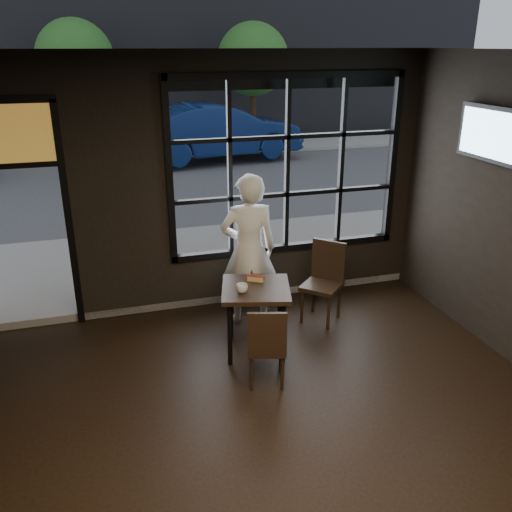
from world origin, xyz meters
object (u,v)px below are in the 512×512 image
object	(u,v)px
chair_near	(267,344)
man	(249,250)
cafe_table	(256,319)
navy_car	(218,131)

from	to	relation	value
chair_near	man	world-z (taller)	man
cafe_table	chair_near	distance (m)	0.62
cafe_table	man	world-z (taller)	man
cafe_table	navy_car	size ratio (longest dim) A/B	0.17
navy_car	cafe_table	bearing A→B (deg)	161.10
cafe_table	man	bearing A→B (deg)	95.25
chair_near	man	size ratio (longest dim) A/B	0.47
man	navy_car	xyz separation A→B (m)	(1.84, 9.73, -0.05)
cafe_table	man	distance (m)	0.92
chair_near	navy_car	xyz separation A→B (m)	(2.04, 11.08, 0.45)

